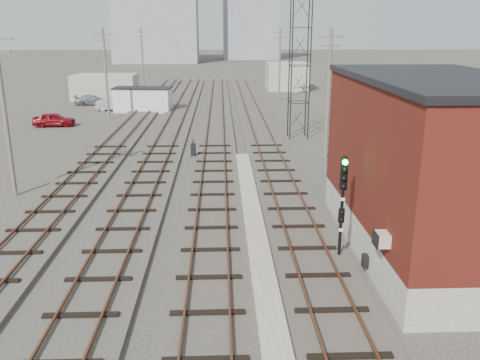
{
  "coord_description": "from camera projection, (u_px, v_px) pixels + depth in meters",
  "views": [
    {
      "loc": [
        -1.0,
        -7.32,
        8.94
      ],
      "look_at": [
        -0.15,
        15.17,
        2.2
      ],
      "focal_mm": 38.0,
      "sensor_mm": 36.0,
      "label": 1
    }
  ],
  "objects": [
    {
      "name": "lattice_tower",
      "position": [
        300.0,
        47.0,
        41.16
      ],
      "size": [
        1.6,
        1.6,
        15.0
      ],
      "color": "black",
      "rests_on": "ground"
    },
    {
      "name": "apartment_right",
      "position": [
        250.0,
        14.0,
        149.75
      ],
      "size": [
        16.0,
        12.0,
        26.0
      ],
      "primitive_type": "cube",
      "color": "gray",
      "rests_on": "ground"
    },
    {
      "name": "signal_mast",
      "position": [
        342.0,
        199.0,
        19.75
      ],
      "size": [
        0.4,
        0.42,
        4.28
      ],
      "color": "gray",
      "rests_on": "ground"
    },
    {
      "name": "utility_pole_left_c",
      "position": [
        142.0,
        57.0,
        74.78
      ],
      "size": [
        1.8,
        0.24,
        9.0
      ],
      "color": "#595147",
      "rests_on": "ground"
    },
    {
      "name": "ground",
      "position": [
        228.0,
        99.0,
        67.04
      ],
      "size": [
        320.0,
        320.0,
        0.0
      ],
      "primitive_type": "plane",
      "color": "#282621",
      "rests_on": "ground"
    },
    {
      "name": "utility_pole_right_a",
      "position": [
        328.0,
        90.0,
        35.27
      ],
      "size": [
        1.8,
        0.24,
        9.0
      ],
      "color": "#595147",
      "rests_on": "ground"
    },
    {
      "name": "site_trailer",
      "position": [
        143.0,
        99.0,
        56.41
      ],
      "size": [
        6.63,
        3.46,
        2.68
      ],
      "rotation": [
        0.0,
        0.0,
        -0.11
      ],
      "color": "silver",
      "rests_on": "ground"
    },
    {
      "name": "utility_pole_left_a",
      "position": [
        4.0,
        110.0,
        26.92
      ],
      "size": [
        1.8,
        0.24,
        9.0
      ],
      "color": "#595147",
      "rests_on": "ground"
    },
    {
      "name": "car_red",
      "position": [
        54.0,
        120.0,
        47.96
      ],
      "size": [
        3.94,
        1.8,
        1.31
      ],
      "primitive_type": "imported",
      "rotation": [
        0.0,
        0.0,
        1.64
      ],
      "color": "maroon",
      "rests_on": "ground"
    },
    {
      "name": "utility_pole_right_b",
      "position": [
        280.0,
        62.0,
        63.99
      ],
      "size": [
        1.8,
        0.24,
        9.0
      ],
      "color": "#595147",
      "rests_on": "ground"
    },
    {
      "name": "switch_stand",
      "position": [
        193.0,
        150.0,
        36.13
      ],
      "size": [
        0.35,
        0.35,
        1.31
      ],
      "rotation": [
        0.0,
        0.0,
        -0.17
      ],
      "color": "black",
      "rests_on": "ground"
    },
    {
      "name": "track_right",
      "position": [
        259.0,
        128.0,
        47.0
      ],
      "size": [
        3.2,
        90.0,
        0.39
      ],
      "color": "#332D28",
      "rests_on": "ground"
    },
    {
      "name": "shed_right",
      "position": [
        287.0,
        76.0,
        76.37
      ],
      "size": [
        6.0,
        6.0,
        4.0
      ],
      "primitive_type": "cube",
      "color": "gray",
      "rests_on": "ground"
    },
    {
      "name": "shed_left",
      "position": [
        105.0,
        87.0,
        66.0
      ],
      "size": [
        8.0,
        5.0,
        3.2
      ],
      "primitive_type": "cube",
      "color": "gray",
      "rests_on": "ground"
    },
    {
      "name": "platform_curb",
      "position": [
        255.0,
        231.0,
        22.99
      ],
      "size": [
        0.9,
        28.0,
        0.26
      ],
      "primitive_type": "cube",
      "color": "gray",
      "rests_on": "ground"
    },
    {
      "name": "apartment_left",
      "position": [
        155.0,
        4.0,
        133.87
      ],
      "size": [
        22.0,
        14.0,
        30.0
      ],
      "primitive_type": "cube",
      "color": "gray",
      "rests_on": "ground"
    },
    {
      "name": "car_silver",
      "position": [
        116.0,
        104.0,
        57.32
      ],
      "size": [
        4.32,
        1.52,
        1.42
      ],
      "primitive_type": "imported",
      "rotation": [
        0.0,
        0.0,
        1.57
      ],
      "color": "#9D9FA4",
      "rests_on": "ground"
    },
    {
      "name": "car_grey",
      "position": [
        92.0,
        100.0,
        61.47
      ],
      "size": [
        4.23,
        2.08,
        1.18
      ],
      "primitive_type": "imported",
      "rotation": [
        0.0,
        0.0,
        1.68
      ],
      "color": "slate",
      "rests_on": "ground"
    },
    {
      "name": "track_mid_right",
      "position": [
        216.0,
        128.0,
        46.86
      ],
      "size": [
        3.2,
        90.0,
        0.39
      ],
      "color": "#332D28",
      "rests_on": "ground"
    },
    {
      "name": "track_mid_left",
      "position": [
        172.0,
        128.0,
        46.71
      ],
      "size": [
        3.2,
        90.0,
        0.39
      ],
      "color": "#332D28",
      "rests_on": "ground"
    },
    {
      "name": "utility_pole_left_b",
      "position": [
        106.0,
        71.0,
        50.85
      ],
      "size": [
        1.8,
        0.24,
        9.0
      ],
      "color": "#595147",
      "rests_on": "ground"
    },
    {
      "name": "track_left",
      "position": [
        128.0,
        129.0,
        46.56
      ],
      "size": [
        3.2,
        90.0,
        0.39
      ],
      "color": "#332D28",
      "rests_on": "ground"
    },
    {
      "name": "brick_building",
      "position": [
        433.0,
        166.0,
        20.32
      ],
      "size": [
        6.54,
        12.2,
        7.22
      ],
      "color": "gray",
      "rests_on": "ground"
    }
  ]
}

